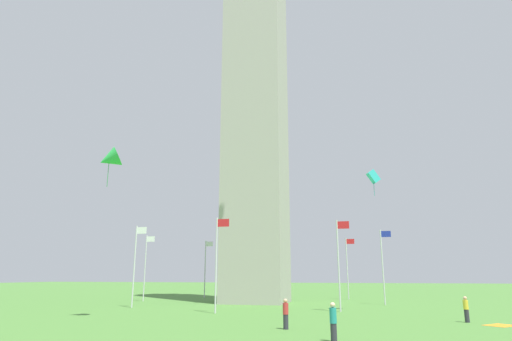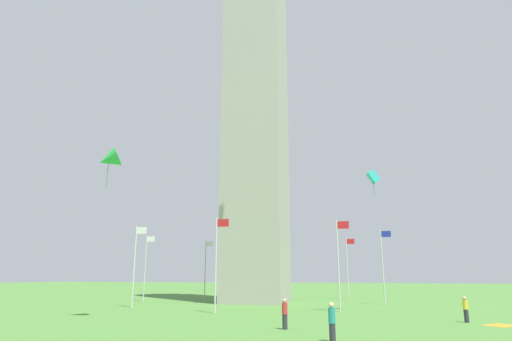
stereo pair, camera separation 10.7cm
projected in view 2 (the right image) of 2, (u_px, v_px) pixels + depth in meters
ground_plane at (256, 303)px, 46.90m from camera, size 260.00×260.00×0.00m
obelisk_monument at (256, 50)px, 54.15m from camera, size 6.73×6.73×61.16m
flagpole_n at (383, 263)px, 44.69m from camera, size 1.12×0.14×7.63m
flagpole_ne at (348, 265)px, 54.68m from camera, size 1.12×0.14×7.63m
flagpole_e at (280, 266)px, 60.69m from camera, size 1.12×0.14×7.63m
flagpole_se at (206, 266)px, 59.19m from camera, size 1.12×0.14×7.63m
flagpole_s at (146, 264)px, 51.07m from camera, size 1.12×0.14×7.63m
flagpole_sw at (135, 262)px, 41.07m from camera, size 1.12×0.14×7.63m
flagpole_w at (217, 259)px, 35.07m from camera, size 1.12×0.14×7.63m
flagpole_nw at (339, 260)px, 36.57m from camera, size 1.12×0.14×7.63m
person_yellow_shirt at (466, 309)px, 27.68m from camera, size 0.32×0.32×1.62m
person_red_shirt at (285, 314)px, 24.22m from camera, size 0.32×0.32×1.65m
person_teal_shirt at (332, 322)px, 19.70m from camera, size 0.32×0.32×1.73m
kite_cyan_box at (373, 177)px, 37.69m from camera, size 1.26×0.97×2.32m
kite_green_delta at (109, 159)px, 31.54m from camera, size 2.33×2.17×3.04m
picnic_blanket_near_first_person at (500, 325)px, 25.85m from camera, size 2.26×2.27×0.01m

